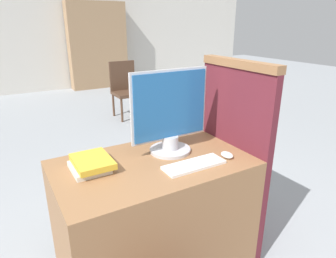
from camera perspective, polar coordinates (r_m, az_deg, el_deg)
The scene contains 9 objects.
wall_back at distance 7.48m, azimuth -25.92°, elevation 16.87°, with size 12.00×0.06×2.80m.
desk at distance 1.96m, azimuth -2.67°, elevation -16.49°, with size 1.13×0.69×0.77m.
carrel_divider at distance 2.09m, azimuth 12.11°, elevation -5.31°, with size 0.07×0.63×1.33m.
monitor at distance 1.81m, azimuth 0.40°, elevation 2.76°, with size 0.51×0.26×0.51m.
keyboard at distance 1.71m, azimuth 4.99°, elevation -6.81°, with size 0.36×0.13×0.02m.
mouse at distance 1.83m, azimuth 11.17°, elevation -4.87°, with size 0.06×0.09×0.03m.
book_stack at distance 1.71m, azimuth -14.45°, elevation -6.45°, with size 0.21×0.26×0.06m.
far_chair at distance 5.12m, azimuth -8.13°, elevation 7.90°, with size 0.44×0.44×0.92m.
bookshelf_far at distance 7.58m, azimuth -13.22°, elevation 15.15°, with size 1.37×0.32×1.98m.
Camera 1 is at (-0.72, -1.06, 1.55)m, focal length 32.00 mm.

